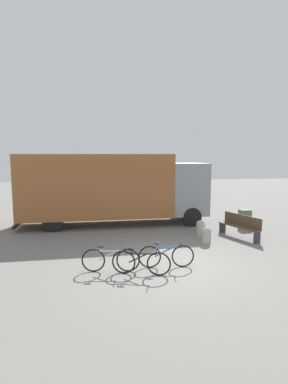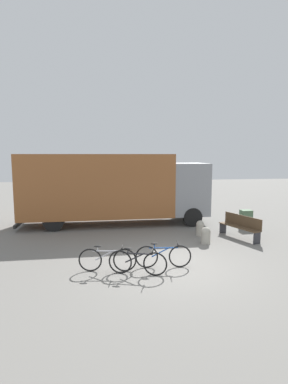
% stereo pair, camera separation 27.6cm
% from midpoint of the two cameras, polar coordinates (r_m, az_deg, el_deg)
% --- Properties ---
extents(ground_plane, '(60.00, 60.00, 0.00)m').
position_cam_midpoint_polar(ground_plane, '(9.47, 5.89, -13.74)').
color(ground_plane, slate).
extents(delivery_truck, '(8.91, 2.32, 3.39)m').
position_cam_midpoint_polar(delivery_truck, '(14.44, -5.34, 1.11)').
color(delivery_truck, '#99592D').
rests_on(delivery_truck, ground).
extents(park_bench, '(1.04, 1.95, 0.92)m').
position_cam_midpoint_polar(park_bench, '(12.87, 18.50, -6.08)').
color(park_bench, brown).
rests_on(park_bench, ground).
extents(bicycle_near, '(1.67, 0.44, 0.77)m').
position_cam_midpoint_polar(bicycle_near, '(8.90, -6.10, -12.63)').
color(bicycle_near, black).
rests_on(bicycle_near, ground).
extents(bicycle_middle, '(1.62, 0.62, 0.77)m').
position_cam_midpoint_polar(bicycle_middle, '(8.63, -0.33, -13.22)').
color(bicycle_middle, black).
rests_on(bicycle_middle, ground).
extents(bicycle_far, '(1.68, 0.44, 0.77)m').
position_cam_midpoint_polar(bicycle_far, '(9.16, 4.58, -12.04)').
color(bicycle_far, black).
rests_on(bicycle_far, ground).
extents(bollard_near_bench, '(0.37, 0.37, 0.64)m').
position_cam_midpoint_polar(bollard_near_bench, '(11.75, 12.34, -7.98)').
color(bollard_near_bench, '#9E998C').
rests_on(bollard_near_bench, ground).
extents(bollard_far_bench, '(0.33, 0.33, 0.64)m').
position_cam_midpoint_polar(bollard_far_bench, '(12.81, 11.25, -6.67)').
color(bollard_far_bench, '#9E998C').
rests_on(bollard_far_bench, ground).
extents(utility_box, '(0.49, 0.39, 0.84)m').
position_cam_midpoint_polar(utility_box, '(14.64, 19.34, -4.89)').
color(utility_box, '#4C6B4C').
rests_on(utility_box, ground).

